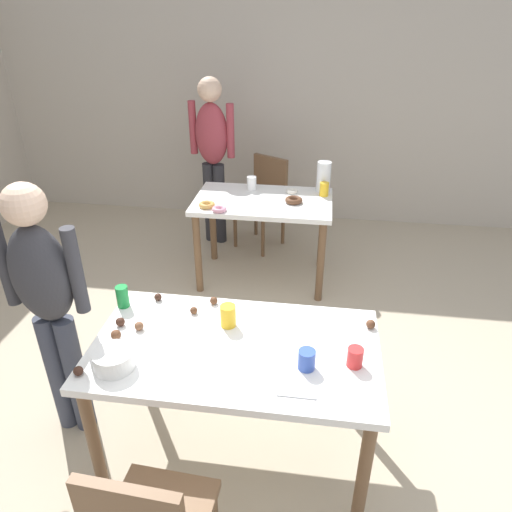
{
  "coord_description": "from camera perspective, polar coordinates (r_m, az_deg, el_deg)",
  "views": [
    {
      "loc": [
        0.29,
        -1.86,
        2.23
      ],
      "look_at": [
        -0.05,
        0.53,
        0.9
      ],
      "focal_mm": 33.4,
      "sensor_mm": 36.0,
      "label": 1
    }
  ],
  "objects": [
    {
      "name": "fork_near",
      "position": [
        2.09,
        4.89,
        -16.4
      ],
      "size": [
        0.17,
        0.02,
        0.01
      ],
      "primitive_type": "cube",
      "color": "silver",
      "rests_on": "dining_table_near"
    },
    {
      "name": "wall_back",
      "position": [
        5.15,
        5.05,
        18.39
      ],
      "size": [
        6.4,
        0.1,
        2.6
      ],
      "primitive_type": "cube",
      "color": "#BCB2A3",
      "rests_on": "ground_plane"
    },
    {
      "name": "cake_ball_6",
      "position": [
        2.3,
        -20.51,
        -12.77
      ],
      "size": [
        0.04,
        0.04,
        0.04
      ],
      "primitive_type": "sphere",
      "color": "#3D2319",
      "rests_on": "dining_table_near"
    },
    {
      "name": "cake_ball_5",
      "position": [
        2.68,
        -11.66,
        -4.84
      ],
      "size": [
        0.04,
        0.04,
        0.04
      ],
      "primitive_type": "sphere",
      "color": "#3D2319",
      "rests_on": "dining_table_near"
    },
    {
      "name": "cake_ball_4",
      "position": [
        2.48,
        -13.83,
        -8.15
      ],
      "size": [
        0.05,
        0.05,
        0.05
      ],
      "primitive_type": "sphere",
      "color": "brown",
      "rests_on": "dining_table_near"
    },
    {
      "name": "cake_ball_0",
      "position": [
        2.45,
        -16.43,
        -9.04
      ],
      "size": [
        0.05,
        0.05,
        0.05
      ],
      "primitive_type": "sphere",
      "color": "brown",
      "rests_on": "dining_table_near"
    },
    {
      "name": "donut_far_0",
      "position": [
        3.8,
        -5.9,
        6.11
      ],
      "size": [
        0.13,
        0.13,
        0.04
      ],
      "primitive_type": "torus",
      "color": "gold",
      "rests_on": "dining_table_far"
    },
    {
      "name": "cake_ball_3",
      "position": [
        2.6,
        -5.08,
        -5.35
      ],
      "size": [
        0.04,
        0.04,
        0.04
      ],
      "primitive_type": "sphere",
      "color": "brown",
      "rests_on": "dining_table_near"
    },
    {
      "name": "cup_near_2",
      "position": [
        2.23,
        11.77,
        -11.78
      ],
      "size": [
        0.07,
        0.07,
        0.09
      ],
      "primitive_type": "cylinder",
      "color": "red",
      "rests_on": "dining_table_near"
    },
    {
      "name": "cup_far_0",
      "position": [
        4.03,
        8.17,
        7.92
      ],
      "size": [
        0.07,
        0.07,
        0.11
      ],
      "primitive_type": "cylinder",
      "color": "yellow",
      "rests_on": "dining_table_far"
    },
    {
      "name": "cup_near_1",
      "position": [
        2.19,
        6.08,
        -12.23
      ],
      "size": [
        0.08,
        0.08,
        0.1
      ],
      "primitive_type": "cylinder",
      "color": "#3351B2",
      "rests_on": "dining_table_near"
    },
    {
      "name": "chair_far_table",
      "position": [
        4.68,
        0.97,
        7.12
      ],
      "size": [
        0.54,
        0.54,
        0.87
      ],
      "color": "brown",
      "rests_on": "ground_plane"
    },
    {
      "name": "donut_far_2",
      "position": [
        4.08,
        4.3,
        7.78
      ],
      "size": [
        0.1,
        0.1,
        0.03
      ],
      "primitive_type": "torus",
      "color": "white",
      "rests_on": "dining_table_far"
    },
    {
      "name": "cake_ball_2",
      "position": [
        2.53,
        -15.94,
        -7.6
      ],
      "size": [
        0.05,
        0.05,
        0.05
      ],
      "primitive_type": "sphere",
      "color": "#3D2319",
      "rests_on": "dining_table_near"
    },
    {
      "name": "mixing_bowl",
      "position": [
        2.27,
        -16.66,
        -11.8
      ],
      "size": [
        0.18,
        0.18,
        0.09
      ],
      "primitive_type": "cylinder",
      "color": "white",
      "rests_on": "dining_table_near"
    },
    {
      "name": "donut_far_1",
      "position": [
        3.88,
        4.55,
        6.68
      ],
      "size": [
        0.14,
        0.14,
        0.04
      ],
      "primitive_type": "torus",
      "color": "brown",
      "rests_on": "dining_table_far"
    },
    {
      "name": "person_girl_near",
      "position": [
        2.62,
        -23.76,
        -4.46
      ],
      "size": [
        0.45,
        0.21,
        1.5
      ],
      "color": "#383D4C",
      "rests_on": "ground_plane"
    },
    {
      "name": "donut_far_3",
      "position": [
        3.72,
        -4.43,
        5.62
      ],
      "size": [
        0.12,
        0.12,
        0.03
      ],
      "primitive_type": "torus",
      "color": "pink",
      "rests_on": "dining_table_far"
    },
    {
      "name": "ground_plane",
      "position": [
        2.92,
        -0.44,
        -20.97
      ],
      "size": [
        6.4,
        6.4,
        0.0
      ],
      "primitive_type": "plane",
      "color": "tan"
    },
    {
      "name": "pitcher_far",
      "position": [
        4.1,
        8.11,
        9.36
      ],
      "size": [
        0.12,
        0.12,
        0.26
      ],
      "primitive_type": "cylinder",
      "color": "white",
      "rests_on": "dining_table_far"
    },
    {
      "name": "cup_far_1",
      "position": [
        4.12,
        -0.53,
        8.71
      ],
      "size": [
        0.08,
        0.08,
        0.12
      ],
      "primitive_type": "cylinder",
      "color": "white",
      "rests_on": "dining_table_far"
    },
    {
      "name": "person_adult_far",
      "position": [
        4.59,
        -5.26,
        12.79
      ],
      "size": [
        0.45,
        0.26,
        1.6
      ],
      "color": "#28282D",
      "rests_on": "ground_plane"
    },
    {
      "name": "soda_can",
      "position": [
        2.65,
        -15.7,
        -4.69
      ],
      "size": [
        0.07,
        0.07,
        0.12
      ],
      "primitive_type": "cylinder",
      "color": "#198438",
      "rests_on": "dining_table_near"
    },
    {
      "name": "cup_near_0",
      "position": [
        2.42,
        -3.36,
        -7.16
      ],
      "size": [
        0.08,
        0.08,
        0.12
      ],
      "primitive_type": "cylinder",
      "color": "yellow",
      "rests_on": "dining_table_near"
    },
    {
      "name": "cake_ball_1",
      "position": [
        2.54,
        -7.47,
        -6.48
      ],
      "size": [
        0.04,
        0.04,
        0.04
      ],
      "primitive_type": "sphere",
      "color": "brown",
      "rests_on": "dining_table_near"
    },
    {
      "name": "dining_table_near",
      "position": [
        2.39,
        -2.5,
        -12.4
      ],
      "size": [
        1.38,
        0.78,
        0.75
      ],
      "color": "white",
      "rests_on": "ground_plane"
    },
    {
      "name": "dining_table_far",
      "position": [
        3.98,
        0.84,
        5.29
      ],
      "size": [
        1.13,
        0.69,
        0.75
      ],
      "color": "white",
      "rests_on": "ground_plane"
    },
    {
      "name": "cake_ball_7",
      "position": [
        2.49,
        13.57,
        -7.94
      ],
      "size": [
        0.05,
        0.05,
        0.05
      ],
      "primitive_type": "sphere",
      "color": "brown",
      "rests_on": "dining_table_near"
    }
  ]
}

